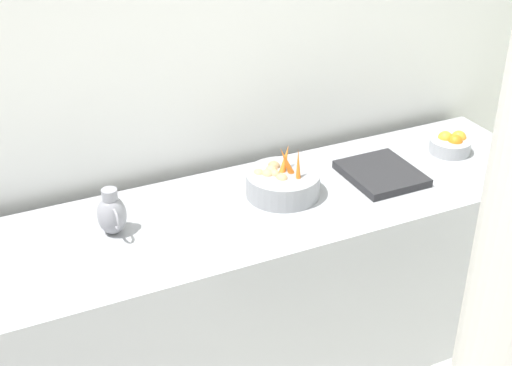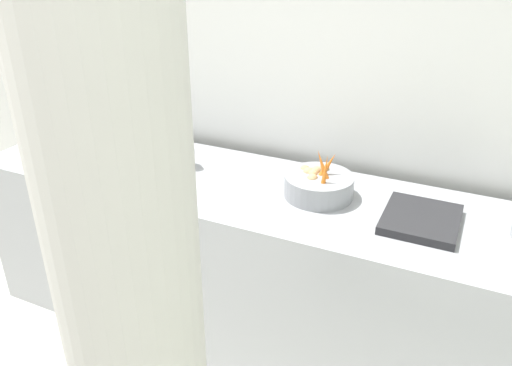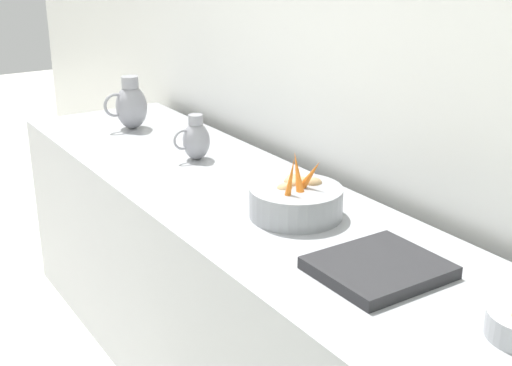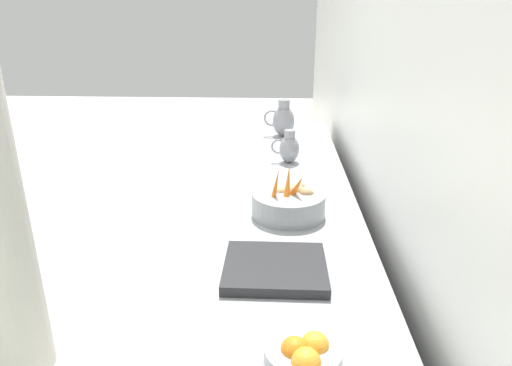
{
  "view_description": "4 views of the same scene",
  "coord_description": "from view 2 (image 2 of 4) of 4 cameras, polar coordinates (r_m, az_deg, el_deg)",
  "views": [
    {
      "loc": [
        0.79,
        -1.13,
        2.39
      ],
      "look_at": [
        -1.45,
        -0.08,
        0.99
      ],
      "focal_mm": 49.99,
      "sensor_mm": 36.0,
      "label": 1
    },
    {
      "loc": [
        0.46,
        0.69,
        1.95
      ],
      "look_at": [
        -1.3,
        -0.13,
        0.99
      ],
      "focal_mm": 35.87,
      "sensor_mm": 36.0,
      "label": 2
    },
    {
      "loc": [
        -0.24,
        1.8,
        1.77
      ],
      "look_at": [
        -1.41,
        -0.0,
        0.98
      ],
      "focal_mm": 48.71,
      "sensor_mm": 36.0,
      "label": 3
    },
    {
      "loc": [
        -1.47,
        1.84,
        1.69
      ],
      "look_at": [
        -1.37,
        -0.15,
        0.93
      ],
      "focal_mm": 31.71,
      "sensor_mm": 36.0,
      "label": 4
    }
  ],
  "objects": [
    {
      "name": "prep_counter",
      "position": [
        2.61,
        0.62,
        -9.13
      ],
      "size": [
        0.72,
        2.96,
        0.87
      ],
      "primitive_type": "cube",
      "color": "#9EA0A5",
      "rests_on": "ground_plane"
    },
    {
      "name": "tile_wall_left",
      "position": [
        2.48,
        16.48,
        14.87
      ],
      "size": [
        0.1,
        8.13,
        3.0
      ],
      "primitive_type": "cube",
      "color": "white",
      "rests_on": "ground_plane"
    },
    {
      "name": "metal_pitcher_tall",
      "position": [
        2.93,
        -18.41,
        5.62
      ],
      "size": [
        0.21,
        0.15,
        0.25
      ],
      "color": "gray",
      "rests_on": "prep_counter"
    },
    {
      "name": "support_column",
      "position": [
        1.01,
        -15.26,
        -1.15
      ],
      "size": [
        0.3,
        0.3,
        3.0
      ],
      "primitive_type": "cylinder",
      "color": "#B2AFA8",
      "rests_on": "ground_plane"
    },
    {
      "name": "vegetable_colander",
      "position": [
        2.32,
        6.99,
        -0.19
      ],
      "size": [
        0.31,
        0.31,
        0.23
      ],
      "color": "gray",
      "rests_on": "prep_counter"
    },
    {
      "name": "counter_sink_basin",
      "position": [
        2.21,
        17.92,
        -3.87
      ],
      "size": [
        0.34,
        0.3,
        0.04
      ],
      "primitive_type": "cube",
      "color": "#232326",
      "rests_on": "prep_counter"
    },
    {
      "name": "metal_pitcher_short",
      "position": [
        2.6,
        -8.12,
        3.55
      ],
      "size": [
        0.16,
        0.11,
        0.19
      ],
      "color": "gray",
      "rests_on": "prep_counter"
    }
  ]
}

